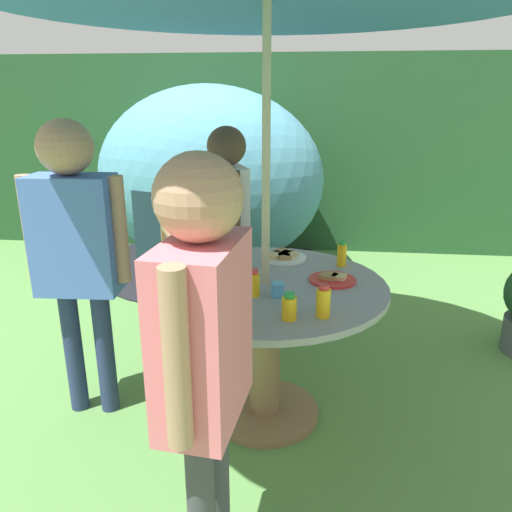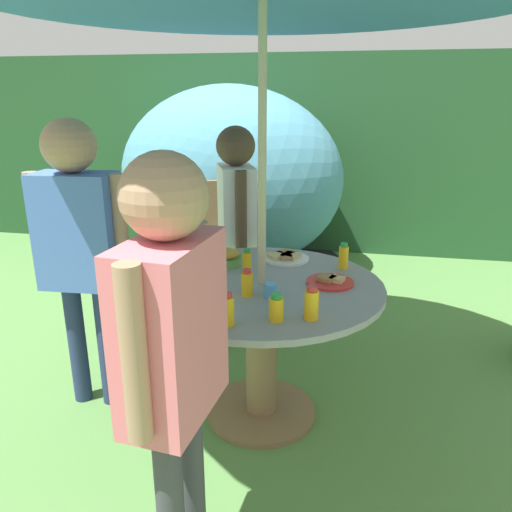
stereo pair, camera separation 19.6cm
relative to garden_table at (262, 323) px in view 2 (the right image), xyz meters
The scene contains 19 objects.
ground_plane 0.51m from the garden_table, ahead, with size 10.00×10.00×0.02m, color #548442.
hedge_backdrop 3.15m from the garden_table, 90.00° to the left, with size 9.00×0.70×1.89m, color #234C28.
garden_table is the anchor object (origin of this frame).
wooden_chair 1.28m from the garden_table, 115.62° to the left, with size 0.67×0.64×0.94m.
dome_tent 2.38m from the garden_table, 107.76° to the left, with size 2.60×2.60×1.61m.
child_in_white_shirt 0.90m from the garden_table, 111.21° to the left, with size 0.31×0.43×1.35m.
child_in_blue_shirt 0.96m from the garden_table, behind, with size 0.48×0.24×1.43m.
child_in_pink_shirt 0.97m from the garden_table, 96.16° to the right, with size 0.24×0.47×1.39m.
snack_bowl 0.40m from the garden_table, 135.93° to the left, with size 0.18×0.18×0.08m.
plate_near_left 0.43m from the garden_table, 80.46° to the left, with size 0.24×0.24×0.03m.
plate_mid_left 0.38m from the garden_table, 11.20° to the left, with size 0.22×0.22×0.03m.
plate_center_back 0.37m from the garden_table, 168.40° to the right, with size 0.21×0.21×0.03m.
juice_bottle_near_right 0.30m from the garden_table, 103.20° to the right, with size 0.05×0.05×0.12m.
juice_bottle_far_left 0.46m from the garden_table, 71.34° to the right, with size 0.06×0.06×0.11m.
juice_bottle_far_right 0.49m from the garden_table, 52.56° to the right, with size 0.06×0.06×0.13m.
juice_bottle_center_front 0.31m from the garden_table, 123.61° to the left, with size 0.04×0.04×0.11m.
juice_bottle_mid_right 0.52m from the garden_table, 95.84° to the right, with size 0.05×0.05×0.13m.
juice_bottle_front_edge 0.52m from the garden_table, 38.00° to the left, with size 0.05×0.05×0.13m.
cup_near 0.29m from the garden_table, 66.64° to the right, with size 0.06×0.06×0.06m, color #4C99D8.
Camera 2 is at (0.38, -2.06, 1.52)m, focal length 34.52 mm.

